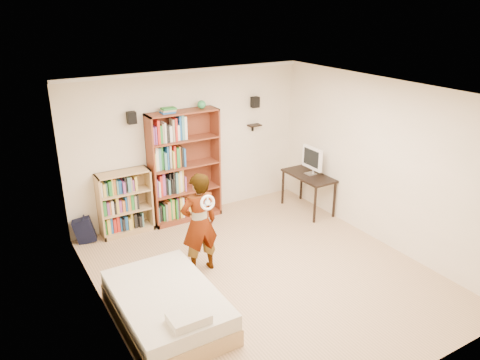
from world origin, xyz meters
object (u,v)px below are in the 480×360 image
object	(u,v)px
computer_desk	(308,192)
tall_bookshelf	(185,167)
daybed	(167,302)
person	(199,223)
low_bookshelf	(125,203)

from	to	relation	value
computer_desk	tall_bookshelf	bearing A→B (deg)	158.17
computer_desk	daybed	bearing A→B (deg)	-154.45
daybed	person	bearing A→B (deg)	43.92
tall_bookshelf	daybed	size ratio (longest dim) A/B	1.12
low_bookshelf	daybed	world-z (taller)	low_bookshelf
daybed	person	size ratio (longest dim) A/B	1.17
tall_bookshelf	computer_desk	xyz separation A→B (m)	(2.15, -0.86, -0.65)
tall_bookshelf	person	bearing A→B (deg)	-108.09
person	tall_bookshelf	bearing A→B (deg)	-106.59
person	daybed	bearing A→B (deg)	45.42
computer_desk	person	world-z (taller)	person
computer_desk	person	bearing A→B (deg)	-162.37
tall_bookshelf	computer_desk	distance (m)	2.40
tall_bookshelf	daybed	distance (m)	3.06
tall_bookshelf	daybed	xyz separation A→B (m)	(-1.46, -2.58, -0.75)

